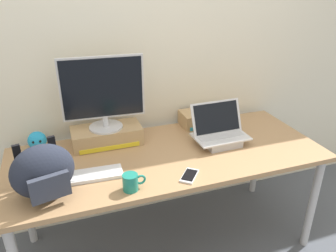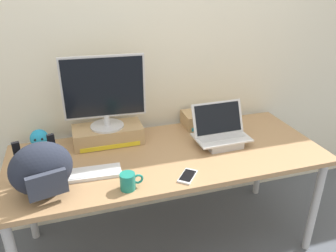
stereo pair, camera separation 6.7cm
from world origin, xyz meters
TOP-DOWN VIEW (x-y plane):
  - ground_plane at (0.00, 0.00)m, footprint 20.00×20.00m
  - back_wall at (0.00, 0.49)m, footprint 7.00×0.10m
  - desk at (0.00, 0.00)m, footprint 1.91×0.78m
  - toner_box_yellow at (-0.33, 0.25)m, footprint 0.44×0.22m
  - desktop_monitor at (-0.33, 0.25)m, footprint 0.50×0.21m
  - open_laptop at (0.36, 0.01)m, footprint 0.35×0.23m
  - external_keyboard at (-0.53, -0.11)m, footprint 0.44×0.15m
  - messenger_backpack at (-0.71, -0.20)m, footprint 0.34×0.29m
  - coffee_mug at (-0.30, -0.30)m, footprint 0.12×0.08m
  - cell_phone at (0.02, -0.29)m, footprint 0.14×0.15m
  - plush_toy at (-0.75, 0.32)m, footprint 0.11×0.11m
  - toner_box_cyan at (0.38, 0.32)m, footprint 0.32×0.18m

SIDE VIEW (x-z plane):
  - ground_plane at x=0.00m, z-range 0.00..0.00m
  - desk at x=0.00m, z-range 0.30..1.02m
  - cell_phone at x=0.02m, z-range 0.72..0.73m
  - external_keyboard at x=-0.53m, z-range 0.72..0.74m
  - coffee_mug at x=-0.30m, z-range 0.72..0.81m
  - toner_box_cyan at x=0.38m, z-range 0.72..0.82m
  - open_laptop at x=0.36m, z-range 0.65..0.90m
  - toner_box_yellow at x=-0.33m, z-range 0.72..0.83m
  - plush_toy at x=-0.75m, z-range 0.72..0.84m
  - messenger_backpack at x=-0.71m, z-range 0.72..0.99m
  - desktop_monitor at x=-0.33m, z-range 0.84..1.29m
  - back_wall at x=0.00m, z-range 0.00..2.60m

